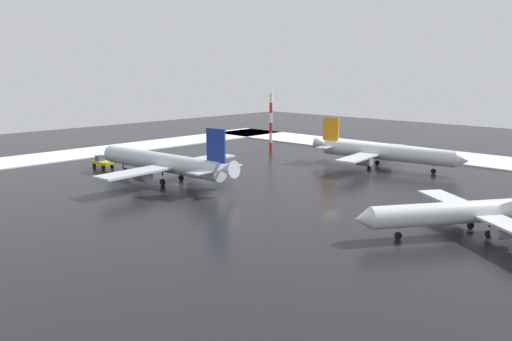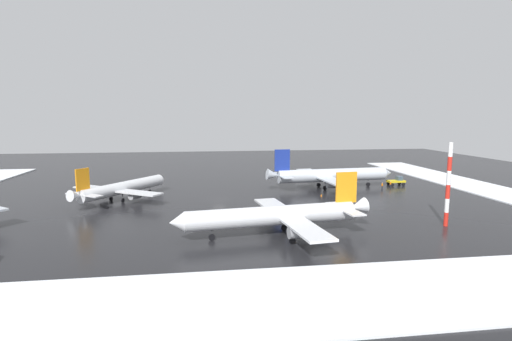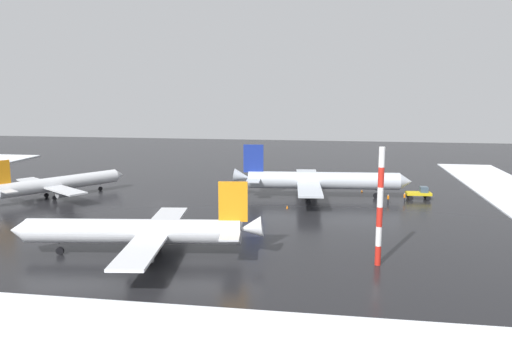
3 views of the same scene
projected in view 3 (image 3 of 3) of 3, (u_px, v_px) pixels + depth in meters
name	position (u px, v px, depth m)	size (l,w,h in m)	color
ground_plane	(159.00, 203.00, 91.40)	(240.00, 240.00, 0.00)	black
airplane_far_rear	(319.00, 180.00, 95.94)	(34.38, 28.56, 10.20)	silver
airplane_parked_portside	(58.00, 183.00, 96.21)	(20.87, 24.26, 8.26)	silver
airplane_distant_tail	(139.00, 231.00, 62.26)	(32.01, 26.66, 9.51)	silver
pushback_tug	(420.00, 193.00, 94.57)	(4.73, 2.55, 2.50)	gold
ground_crew_beside_wing	(405.00, 197.00, 92.40)	(0.36, 0.36, 1.71)	black
ground_crew_mid_apron	(388.00, 199.00, 91.06)	(0.36, 0.36, 1.71)	black
antenna_mast	(380.00, 207.00, 58.21)	(0.70, 0.70, 14.14)	red
traffic_cone_near_nose	(287.00, 207.00, 87.61)	(0.36, 0.36, 0.55)	orange
traffic_cone_mid_line	(362.00, 191.00, 101.51)	(0.36, 0.36, 0.55)	orange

